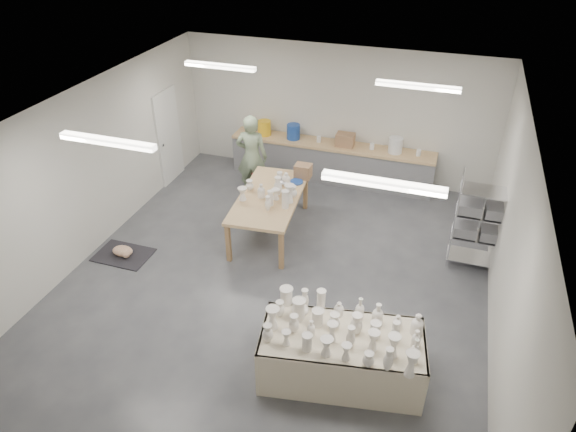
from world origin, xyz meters
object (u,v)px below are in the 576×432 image
(drying_table, at_px, (341,353))
(work_table, at_px, (275,194))
(potter, at_px, (252,157))
(red_stool, at_px, (257,177))

(drying_table, relative_size, work_table, 1.00)
(potter, distance_m, red_stool, 0.67)
(work_table, bearing_deg, potter, 123.12)
(potter, bearing_deg, drying_table, 117.12)
(drying_table, distance_m, potter, 5.22)
(work_table, xyz_separation_m, red_stool, (-0.93, 1.46, -0.53))
(red_stool, bearing_deg, work_table, -57.52)
(drying_table, height_order, work_table, work_table)
(red_stool, bearing_deg, potter, -90.00)
(work_table, bearing_deg, red_stool, 117.59)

